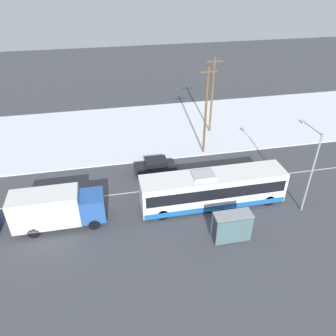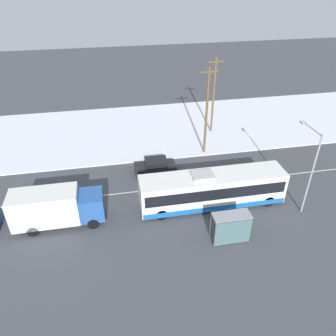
% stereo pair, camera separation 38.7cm
% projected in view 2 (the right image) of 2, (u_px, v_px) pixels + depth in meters
% --- Properties ---
extents(ground_plane, '(120.00, 120.00, 0.00)m').
position_uv_depth(ground_plane, '(192.00, 185.00, 30.91)').
color(ground_plane, '#424449').
extents(snow_lot, '(80.00, 15.28, 0.12)m').
position_uv_depth(snow_lot, '(167.00, 127.00, 41.42)').
color(snow_lot, silver).
rests_on(snow_lot, ground_plane).
extents(lane_marking_center, '(60.00, 0.12, 0.00)m').
position_uv_depth(lane_marking_center, '(192.00, 185.00, 30.91)').
color(lane_marking_center, silver).
rests_on(lane_marking_center, ground_plane).
extents(city_bus, '(12.32, 2.57, 3.26)m').
position_uv_depth(city_bus, '(212.00, 189.00, 27.70)').
color(city_bus, white).
rests_on(city_bus, ground_plane).
extents(box_truck, '(7.04, 2.30, 3.17)m').
position_uv_depth(box_truck, '(56.00, 207.00, 25.51)').
color(box_truck, silver).
rests_on(box_truck, ground_plane).
extents(sedan_car, '(4.08, 1.80, 1.46)m').
position_uv_depth(sedan_car, '(156.00, 165.00, 32.41)').
color(sedan_car, black).
rests_on(sedan_car, ground_plane).
extents(pedestrian_at_stop, '(0.61, 0.27, 1.70)m').
position_uv_depth(pedestrian_at_stop, '(228.00, 219.00, 25.38)').
color(pedestrian_at_stop, '#23232D').
rests_on(pedestrian_at_stop, ground_plane).
extents(bus_shelter, '(2.82, 1.20, 2.40)m').
position_uv_depth(bus_shelter, '(232.00, 225.00, 23.86)').
color(bus_shelter, gray).
rests_on(bus_shelter, ground_plane).
extents(streetlamp, '(0.36, 2.96, 7.27)m').
position_uv_depth(streetlamp, '(310.00, 161.00, 25.74)').
color(streetlamp, '#9EA3A8').
rests_on(streetlamp, ground_plane).
extents(utility_pole_roadside, '(1.80, 0.24, 9.44)m').
position_uv_depth(utility_pole_roadside, '(207.00, 111.00, 33.48)').
color(utility_pole_roadside, brown).
rests_on(utility_pole_roadside, ground_plane).
extents(utility_pole_snowlot, '(1.80, 0.24, 9.05)m').
position_uv_depth(utility_pole_snowlot, '(214.00, 95.00, 37.98)').
color(utility_pole_snowlot, brown).
rests_on(utility_pole_snowlot, ground_plane).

